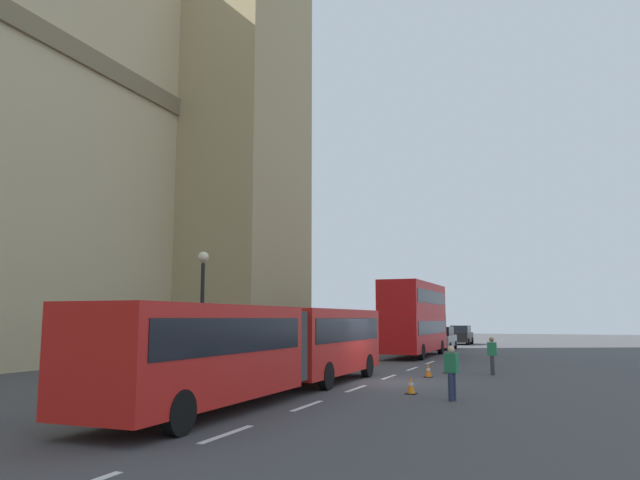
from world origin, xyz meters
The scene contains 12 objects.
ground_plane centered at (0.00, 0.00, 0.00)m, with size 160.00×160.00×0.00m, color #424244.
lane_centre_marking centered at (-2.69, 0.00, 0.01)m, with size 29.80×0.16×0.01m.
articulated_bus centered at (-5.54, 1.99, 1.75)m, with size 17.11×2.54×2.90m.
double_decker_bus centered at (16.24, 2.00, 2.71)m, with size 10.27×2.54×4.90m.
sedan_lead centered at (26.23, 1.94, 0.91)m, with size 4.40×1.86×1.85m.
sedan_trailing centered at (36.26, 1.82, 0.91)m, with size 4.40×1.86×1.85m.
traffic_cone_west centered at (-3.47, -2.21, 0.28)m, with size 0.36×0.36×0.58m.
traffic_cone_middle centered at (2.51, -1.62, 0.28)m, with size 0.36×0.36×0.58m.
traffic_cone_east centered at (4.82, -2.04, 0.28)m, with size 0.36×0.36×0.58m.
street_lamp centered at (-2.89, 6.50, 3.06)m, with size 0.44×0.44×5.27m.
pedestrian_near_cones centered at (-4.63, -3.78, 0.91)m, with size 0.35×0.45×1.69m.
pedestrian_by_kerb centered at (4.66, -4.12, 0.91)m, with size 0.36×0.41×1.69m.
Camera 1 is at (-23.73, -6.89, 2.54)m, focal length 33.31 mm.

